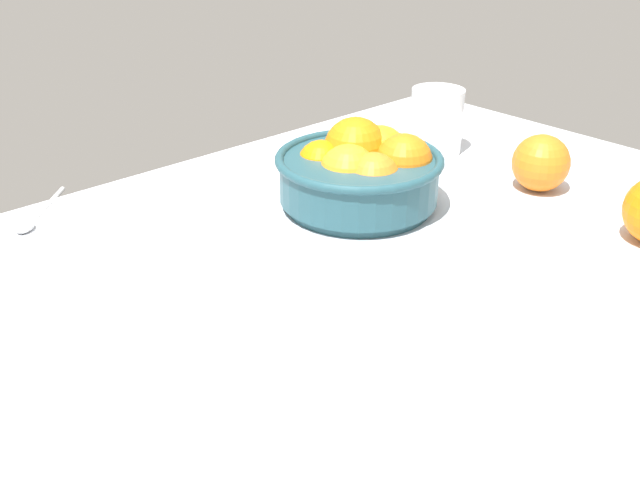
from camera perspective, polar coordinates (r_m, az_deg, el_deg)
ground_plane at (r=75.11cm, az=2.92°, el=-7.39°), size 138.48×100.36×3.00cm
fruit_bowl at (r=97.58cm, az=3.22°, el=5.37°), size 22.29×22.29×11.19cm
second_glass at (r=118.62cm, az=9.05°, el=8.83°), size 8.30×8.30×10.21cm
loose_orange_1 at (r=107.23cm, az=16.86°, el=5.78°), size 8.06×8.06×8.06cm
spoon at (r=102.05cm, az=-21.37°, el=1.74°), size 11.57×11.73×1.00cm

